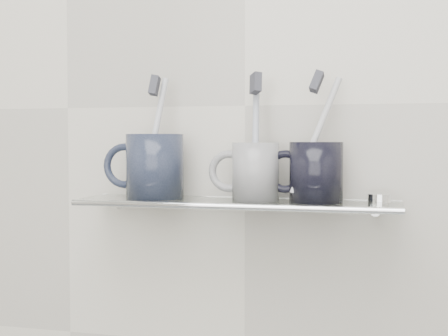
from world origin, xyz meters
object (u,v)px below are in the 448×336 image
(mug_left, at_px, (155,166))
(mug_center, at_px, (256,172))
(shelf_glass, at_px, (236,203))
(mug_right, at_px, (316,172))

(mug_left, height_order, mug_center, mug_left)
(mug_center, bearing_deg, mug_left, -158.02)
(shelf_glass, xyz_separation_m, mug_right, (0.12, 0.00, 0.05))
(shelf_glass, distance_m, mug_right, 0.13)
(mug_left, height_order, mug_right, mug_left)
(shelf_glass, bearing_deg, mug_center, 9.64)
(mug_right, bearing_deg, mug_center, 173.71)
(shelf_glass, relative_size, mug_right, 5.51)
(mug_left, distance_m, mug_center, 0.17)
(shelf_glass, relative_size, mug_left, 4.84)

